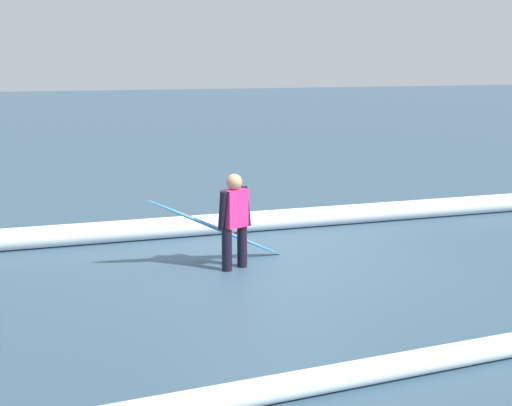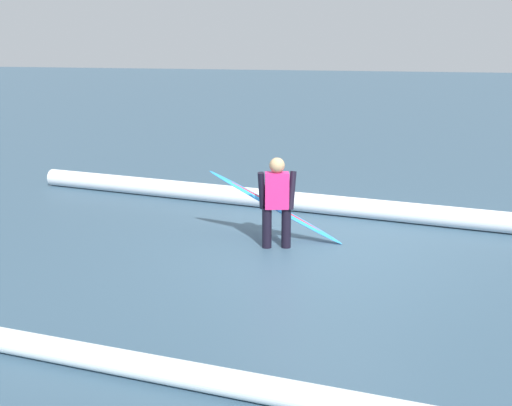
% 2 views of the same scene
% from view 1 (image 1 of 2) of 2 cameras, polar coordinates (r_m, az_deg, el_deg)
% --- Properties ---
extents(ground_plane, '(139.28, 139.28, 0.00)m').
position_cam_1_polar(ground_plane, '(10.21, 2.19, -4.80)').
color(ground_plane, '#355166').
extents(surfer, '(0.49, 0.36, 1.33)m').
position_cam_1_polar(surfer, '(9.75, -1.74, -1.09)').
color(surfer, black).
rests_on(surfer, ground_plane).
extents(surfboard, '(2.09, 0.40, 1.05)m').
position_cam_1_polar(surfboard, '(10.09, -3.19, -2.03)').
color(surfboard, '#268CE5').
rests_on(surfboard, ground_plane).
extents(wave_crest_foreground, '(17.90, 1.60, 0.34)m').
position_cam_1_polar(wave_crest_foreground, '(12.91, 8.83, -0.79)').
color(wave_crest_foreground, silver).
rests_on(wave_crest_foreground, ground_plane).
extents(wave_crest_midground, '(21.21, 0.44, 0.23)m').
position_cam_1_polar(wave_crest_midground, '(6.45, 7.22, -13.48)').
color(wave_crest_midground, white).
rests_on(wave_crest_midground, ground_plane).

